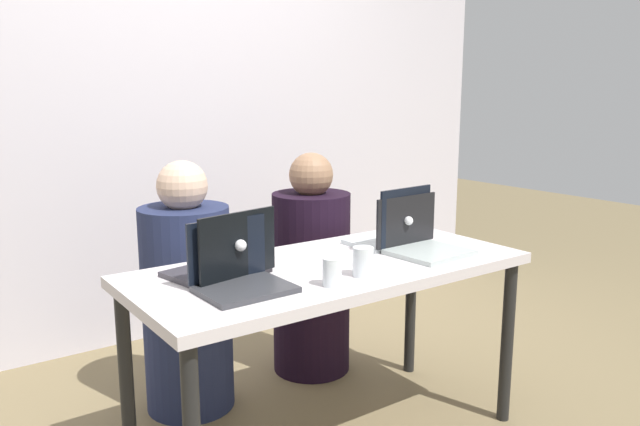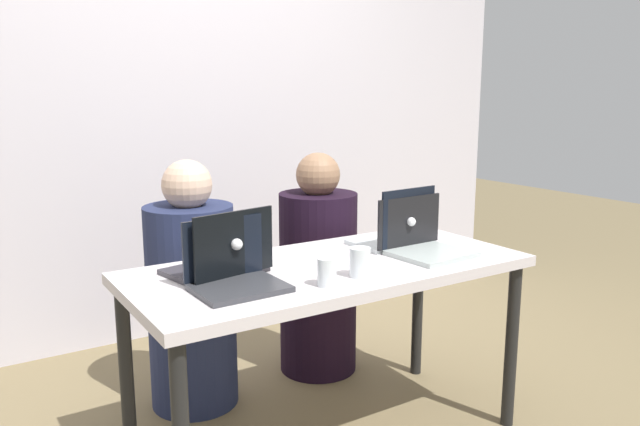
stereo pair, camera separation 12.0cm
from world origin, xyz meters
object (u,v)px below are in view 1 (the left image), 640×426
(laptop_back_right, at_px, (393,234))
(water_glass_center, at_px, (363,264))
(person_on_left, at_px, (187,301))
(person_on_right, at_px, (311,276))
(water_glass_left, at_px, (332,274))
(laptop_front_right, at_px, (421,239))
(laptop_front_left, at_px, (239,275))
(laptop_back_left, at_px, (224,262))

(laptop_back_right, height_order, water_glass_center, laptop_back_right)
(person_on_left, distance_m, laptop_back_right, 0.91)
(person_on_right, bearing_deg, laptop_back_right, 85.20)
(person_on_left, relative_size, water_glass_left, 11.43)
(laptop_back_right, relative_size, water_glass_center, 3.18)
(laptop_front_right, distance_m, water_glass_center, 0.40)
(laptop_back_right, bearing_deg, water_glass_left, 26.99)
(person_on_right, relative_size, laptop_front_left, 3.68)
(laptop_front_right, xyz_separation_m, laptop_back_left, (-0.78, 0.15, -0.00))
(person_on_left, distance_m, person_on_right, 0.64)
(laptop_back_left, height_order, water_glass_center, laptop_back_left)
(person_on_right, bearing_deg, person_on_left, -11.58)
(laptop_back_left, distance_m, water_glass_left, 0.38)
(person_on_right, distance_m, water_glass_left, 0.97)
(person_on_right, distance_m, laptop_back_left, 0.92)
(laptop_front_left, bearing_deg, person_on_right, 40.12)
(person_on_left, bearing_deg, laptop_front_left, 75.98)
(water_glass_left, xyz_separation_m, water_glass_center, (0.15, 0.03, 0.00))
(person_on_right, relative_size, water_glass_center, 10.46)
(laptop_front_left, distance_m, laptop_back_right, 0.81)
(laptop_back_right, distance_m, water_glass_center, 0.46)
(person_on_left, height_order, laptop_back_right, person_on_left)
(water_glass_center, bearing_deg, laptop_front_left, 163.99)
(water_glass_left, relative_size, water_glass_center, 0.92)
(person_on_right, relative_size, water_glass_left, 11.38)
(person_on_left, xyz_separation_m, laptop_back_left, (-0.07, -0.50, 0.29))
(laptop_back_right, xyz_separation_m, water_glass_left, (-0.53, -0.29, -0.01))
(laptop_back_right, bearing_deg, person_on_right, -85.08)
(person_on_right, bearing_deg, water_glass_left, 47.89)
(person_on_left, relative_size, laptop_back_right, 3.31)
(person_on_left, distance_m, laptop_front_right, 1.01)
(laptop_front_left, height_order, laptop_back_left, laptop_back_left)
(laptop_front_left, bearing_deg, laptop_front_right, -1.68)
(person_on_right, height_order, water_glass_center, person_on_right)
(laptop_front_left, height_order, laptop_back_right, laptop_front_left)
(person_on_right, xyz_separation_m, laptop_back_right, (0.06, -0.51, 0.29))
(laptop_front_left, relative_size, water_glass_center, 2.85)
(person_on_left, bearing_deg, water_glass_center, 106.92)
(laptop_front_right, distance_m, water_glass_left, 0.56)
(person_on_left, relative_size, water_glass_center, 10.51)
(laptop_back_left, bearing_deg, person_on_right, -155.74)
(water_glass_left, bearing_deg, laptop_front_right, 14.87)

